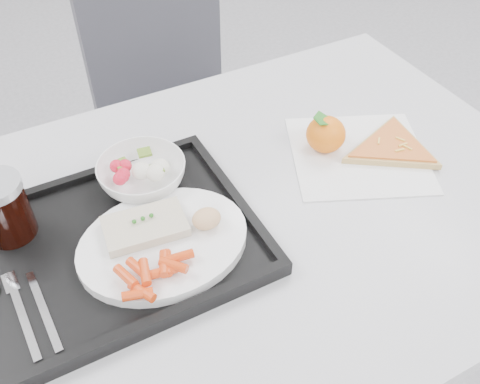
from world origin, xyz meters
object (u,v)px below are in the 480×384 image
object	(u,v)px
chair	(173,94)
cola_glass	(3,208)
table	(228,240)
dinner_plate	(163,243)
salad_bowl	(142,174)
pizza_slice	(392,147)
tangerine	(326,134)
tray	(113,246)

from	to	relation	value
chair	cola_glass	world-z (taller)	chair
table	dinner_plate	xyz separation A→B (m)	(-0.13, -0.03, 0.09)
salad_bowl	pizza_slice	xyz separation A→B (m)	(0.46, -0.12, -0.03)
cola_glass	tangerine	distance (m)	0.57
cola_glass	dinner_plate	bearing A→B (deg)	-34.99
tray	pizza_slice	world-z (taller)	tray
chair	table	bearing A→B (deg)	-103.75
chair	tray	bearing A→B (deg)	-118.60
table	salad_bowl	size ratio (longest dim) A/B	7.89
table	salad_bowl	bearing A→B (deg)	130.43
table	pizza_slice	xyz separation A→B (m)	(0.35, -0.00, 0.08)
dinner_plate	tangerine	bearing A→B (deg)	14.66
tangerine	pizza_slice	distance (m)	0.13
pizza_slice	table	bearing A→B (deg)	180.00
salad_bowl	cola_glass	bearing A→B (deg)	-177.97
tangerine	chair	bearing A→B (deg)	97.24
dinner_plate	cola_glass	xyz separation A→B (m)	(-0.20, 0.14, 0.05)
table	pizza_slice	size ratio (longest dim) A/B	4.96
salad_bowl	cola_glass	size ratio (longest dim) A/B	1.41
tray	dinner_plate	distance (m)	0.08
chair	dinner_plate	distance (m)	0.80
tray	salad_bowl	xyz separation A→B (m)	(0.09, 0.10, 0.03)
tray	dinner_plate	size ratio (longest dim) A/B	1.67
table	pizza_slice	world-z (taller)	pizza_slice
chair	dinner_plate	xyz separation A→B (m)	(-0.29, -0.71, 0.24)
tray	tangerine	size ratio (longest dim) A/B	5.39
table	dinner_plate	bearing A→B (deg)	-167.02
table	tray	xyz separation A→B (m)	(-0.20, 0.02, 0.08)
chair	tray	size ratio (longest dim) A/B	2.07
chair	cola_glass	distance (m)	0.80
table	tray	world-z (taller)	tray
table	tangerine	world-z (taller)	tangerine
salad_bowl	cola_glass	xyz separation A→B (m)	(-0.22, -0.01, 0.03)
table	chair	world-z (taller)	chair
salad_bowl	tangerine	distance (m)	0.35
cola_glass	pizza_slice	xyz separation A→B (m)	(0.68, -0.11, -0.06)
cola_glass	table	bearing A→B (deg)	-18.98
pizza_slice	tangerine	bearing A→B (deg)	148.29
table	chair	distance (m)	0.71
table	tangerine	distance (m)	0.27
dinner_plate	cola_glass	distance (m)	0.25
tray	dinner_plate	world-z (taller)	dinner_plate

